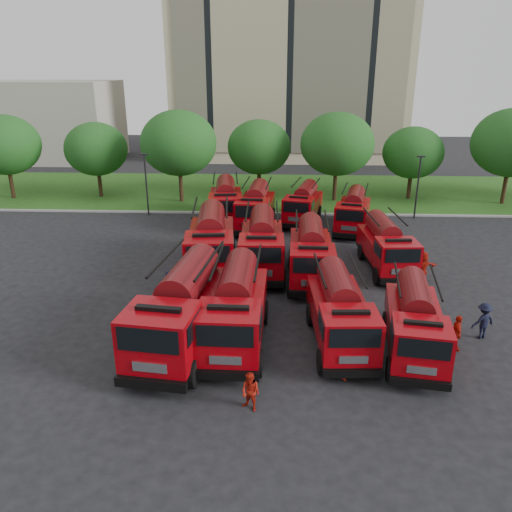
{
  "coord_description": "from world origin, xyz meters",
  "views": [
    {
      "loc": [
        0.83,
        -22.68,
        11.56
      ],
      "look_at": [
        -0.34,
        3.1,
        1.8
      ],
      "focal_mm": 35.0,
      "sensor_mm": 36.0,
      "label": 1
    }
  ],
  "objects": [
    {
      "name": "ground",
      "position": [
        0.0,
        0.0,
        0.0
      ],
      "size": [
        140.0,
        140.0,
        0.0
      ],
      "primitive_type": "plane",
      "color": "black",
      "rests_on": "ground"
    },
    {
      "name": "lawn",
      "position": [
        0.0,
        26.0,
        0.06
      ],
      "size": [
        70.0,
        16.0,
        0.12
      ],
      "primitive_type": "cube",
      "color": "#1D4312",
      "rests_on": "ground"
    },
    {
      "name": "curb",
      "position": [
        0.0,
        17.9,
        0.07
      ],
      "size": [
        70.0,
        0.3,
        0.14
      ],
      "primitive_type": "cube",
      "color": "gray",
      "rests_on": "ground"
    },
    {
      "name": "apartment_building",
      "position": [
        2.0,
        47.94,
        12.5
      ],
      "size": [
        30.0,
        14.18,
        25.0
      ],
      "color": "beige",
      "rests_on": "ground"
    },
    {
      "name": "side_building",
      "position": [
        -30.0,
        44.0,
        5.0
      ],
      "size": [
        18.0,
        12.0,
        10.0
      ],
      "primitive_type": "cube",
      "color": "#9E998C",
      "rests_on": "ground"
    },
    {
      "name": "tree_0",
      "position": [
        -24.0,
        22.0,
        5.02
      ],
      "size": [
        6.3,
        6.3,
        7.7
      ],
      "color": "#382314",
      "rests_on": "ground"
    },
    {
      "name": "tree_1",
      "position": [
        -16.0,
        23.0,
        4.55
      ],
      "size": [
        5.71,
        5.71,
        6.98
      ],
      "color": "#382314",
      "rests_on": "ground"
    },
    {
      "name": "tree_2",
      "position": [
        -8.0,
        21.5,
        5.35
      ],
      "size": [
        6.72,
        6.72,
        8.22
      ],
      "color": "#382314",
      "rests_on": "ground"
    },
    {
      "name": "tree_3",
      "position": [
        -1.0,
        24.0,
        4.68
      ],
      "size": [
        5.88,
        5.88,
        7.19
      ],
      "color": "#382314",
      "rests_on": "ground"
    },
    {
      "name": "tree_4",
      "position": [
        6.0,
        22.5,
        5.22
      ],
      "size": [
        6.55,
        6.55,
        8.01
      ],
      "color": "#382314",
      "rests_on": "ground"
    },
    {
      "name": "tree_5",
      "position": [
        13.0,
        23.5,
        4.35
      ],
      "size": [
        5.46,
        5.46,
        6.68
      ],
      "color": "#382314",
      "rests_on": "ground"
    },
    {
      "name": "tree_6",
      "position": [
        21.0,
        22.0,
        5.49
      ],
      "size": [
        6.89,
        6.89,
        8.42
      ],
      "color": "#382314",
      "rests_on": "ground"
    },
    {
      "name": "lamp_post_0",
      "position": [
        -10.0,
        17.2,
        2.9
      ],
      "size": [
        0.6,
        0.25,
        5.11
      ],
      "color": "black",
      "rests_on": "ground"
    },
    {
      "name": "lamp_post_1",
      "position": [
        12.0,
        17.2,
        2.9
      ],
      "size": [
        0.6,
        0.25,
        5.11
      ],
      "color": "black",
      "rests_on": "ground"
    },
    {
      "name": "fire_truck_0",
      "position": [
        -3.26,
        -3.51,
        1.81
      ],
      "size": [
        3.7,
        8.18,
        3.6
      ],
      "rotation": [
        0.0,
        0.0,
        -0.13
      ],
      "color": "black",
      "rests_on": "ground"
    },
    {
      "name": "fire_truck_1",
      "position": [
        -0.98,
        -3.02,
        1.68
      ],
      "size": [
        2.82,
        7.37,
        3.33
      ],
      "rotation": [
        0.0,
        0.0,
        -0.02
      ],
      "color": "black",
      "rests_on": "ground"
    },
    {
      "name": "fire_truck_2",
      "position": [
        3.63,
        -2.91,
        1.52
      ],
      "size": [
        2.73,
        6.77,
        3.03
      ],
      "rotation": [
        0.0,
        0.0,
        0.05
      ],
      "color": "black",
      "rests_on": "ground"
    },
    {
      "name": "fire_truck_3",
      "position": [
        6.72,
        -3.61,
        1.46
      ],
      "size": [
        3.15,
        6.65,
        2.91
      ],
      "rotation": [
        0.0,
        0.0,
        -0.16
      ],
      "color": "black",
      "rests_on": "ground"
    },
    {
      "name": "fire_truck_4",
      "position": [
        -3.15,
        5.38,
        1.79
      ],
      "size": [
        3.45,
        8.04,
        3.56
      ],
      "rotation": [
        0.0,
        0.0,
        0.1
      ],
      "color": "black",
      "rests_on": "ground"
    },
    {
      "name": "fire_truck_5",
      "position": [
        -0.11,
        5.55,
        1.67
      ],
      "size": [
        2.83,
        7.36,
        3.32
      ],
      "rotation": [
        0.0,
        0.0,
        0.02
      ],
      "color": "black",
      "rests_on": "ground"
    },
    {
      "name": "fire_truck_6",
      "position": [
        2.77,
        4.28,
        1.6
      ],
      "size": [
        2.74,
        7.05,
        3.18
      ],
      "rotation": [
        0.0,
        0.0,
        -0.03
      ],
      "color": "black",
      "rests_on": "ground"
    },
    {
      "name": "fire_truck_7",
      "position": [
        7.41,
        6.05,
        1.5
      ],
      "size": [
        2.77,
        6.68,
        2.97
      ],
      "rotation": [
        0.0,
        0.0,
        0.07
      ],
      "color": "black",
      "rests_on": "ground"
    },
    {
      "name": "fire_truck_8",
      "position": [
        -3.28,
        15.34,
        1.66
      ],
      "size": [
        3.22,
        7.44,
        3.29
      ],
      "rotation": [
        0.0,
        0.0,
        0.1
      ],
      "color": "black",
      "rests_on": "ground"
    },
    {
      "name": "fire_truck_9",
      "position": [
        -0.87,
        14.22,
        1.61
      ],
      "size": [
        2.96,
        7.16,
        3.19
      ],
      "rotation": [
        0.0,
        0.0,
        -0.07
      ],
      "color": "black",
      "rests_on": "ground"
    },
    {
      "name": "fire_truck_10",
      "position": [
        2.83,
        15.86,
        1.46
      ],
      "size": [
        3.55,
        6.69,
        2.9
      ],
      "rotation": [
        0.0,
        0.0,
        -0.23
      ],
      "color": "black",
      "rests_on": "ground"
    },
    {
      "name": "fire_truck_11",
      "position": [
        6.48,
        13.79,
        1.47
      ],
      "size": [
        3.54,
        6.75,
        2.93
      ],
      "rotation": [
        0.0,
        0.0,
        -0.22
      ],
      "color": "black",
      "rests_on": "ground"
    },
    {
      "name": "firefighter_0",
      "position": [
        3.71,
        -5.71,
        0.0
      ],
      "size": [
        0.86,
        0.82,
        1.89
      ],
      "primitive_type": "imported",
      "rotation": [
        0.0,
        0.0,
        0.65
      ],
      "color": "#A9180D",
      "rests_on": "ground"
    },
    {
      "name": "firefighter_1",
      "position": [
        -0.05,
        -7.82,
        0.0
      ],
      "size": [
        0.83,
        0.73,
        1.5
      ],
      "primitive_type": "imported",
      "rotation": [
        0.0,
        0.0,
        -0.56
      ],
      "color": "#A9180D",
      "rests_on": "ground"
    },
    {
      "name": "firefighter_2",
      "position": [
        8.65,
        -3.34,
        0.0
      ],
      "size": [
        0.63,
        1.01,
        1.65
      ],
      "primitive_type": "imported",
      "rotation": [
        0.0,
        0.0,
        1.49
      ],
      "color": "#A9180D",
      "rests_on": "ground"
    },
    {
      "name": "firefighter_3",
      "position": [
        10.19,
        -2.22,
        0.0
      ],
      "size": [
        1.24,
        0.92,
        1.72
      ],
      "primitive_type": "imported",
      "rotation": [
        0.0,
        0.0,
        3.49
      ],
      "color": "black",
      "rests_on": "ground"
    },
    {
      "name": "firefighter_4",
      "position": [
        -4.81,
        1.11,
        0.0
      ],
      "size": [
        0.86,
        0.96,
        1.64
      ],
      "primitive_type": "imported",
      "rotation": [
        0.0,
        0.0,
        2.1
      ],
      "color": "black",
      "rests_on": "ground"
    },
    {
      "name": "firefighter_5",
      "position": [
        9.1,
        4.01,
        0.0
      ],
      "size": [
        1.79,
        0.85,
        1.88
      ],
      "primitive_type": "imported",
      "rotation": [
        0.0,
        0.0,
        3.2
      ],
      "color": "#A9180D",
      "rests_on": "ground"
    }
  ]
}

